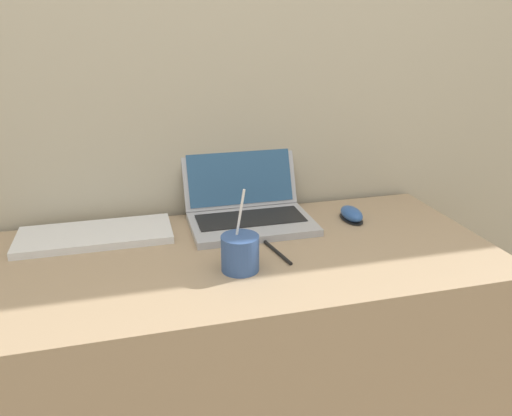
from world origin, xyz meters
TOP-DOWN VIEW (x-y plane):
  - wall_back at (0.00, 0.64)m, footprint 7.00×0.04m
  - desk at (0.00, 0.30)m, footprint 1.33×0.60m
  - laptop at (0.07, 0.50)m, footprint 0.35×0.30m
  - drink_cup at (-0.02, 0.21)m, footprint 0.09×0.09m
  - computer_mouse at (0.37, 0.43)m, footprint 0.06×0.11m
  - external_keyboard at (-0.36, 0.49)m, footprint 0.41×0.18m
  - pen at (0.09, 0.27)m, footprint 0.03×0.14m

SIDE VIEW (x-z plane):
  - desk at x=0.00m, z-range 0.00..0.73m
  - pen at x=0.09m, z-range 0.73..0.74m
  - external_keyboard at x=-0.36m, z-range 0.73..0.75m
  - computer_mouse at x=0.37m, z-range 0.73..0.76m
  - laptop at x=0.07m, z-range 0.67..0.88m
  - drink_cup at x=-0.02m, z-range 0.68..0.87m
  - wall_back at x=0.00m, z-range 0.00..2.50m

